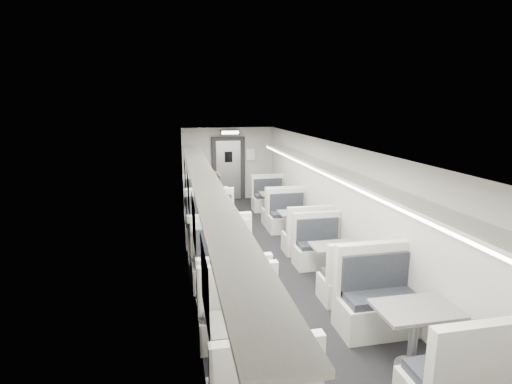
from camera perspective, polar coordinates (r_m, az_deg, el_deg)
name	(u,v)px	position (r m, az deg, el deg)	size (l,w,h in m)	color
room	(271,211)	(7.55, 2.14, -2.69)	(3.24, 12.24, 2.64)	black
booth_left_a	(204,207)	(11.10, -7.43, -2.14)	(1.05, 2.12, 1.13)	silver
booth_left_b	(214,239)	(8.43, -5.98, -6.64)	(1.16, 2.35, 1.25)	silver
booth_left_c	(228,285)	(6.47, -3.99, -13.12)	(1.06, 2.16, 1.15)	silver
booth_left_d	(248,349)	(5.01, -1.18, -21.50)	(1.06, 2.15, 1.15)	silver
booth_right_a	(275,204)	(11.38, 2.68, -1.79)	(0.98, 1.99, 1.07)	silver
booth_right_b	(296,226)	(9.47, 5.78, -4.85)	(0.99, 2.01, 1.07)	silver
booth_right_c	(333,263)	(7.49, 10.95, -9.88)	(0.98, 1.98, 1.06)	silver
booth_right_d	(413,337)	(5.49, 21.54, -18.75)	(1.15, 2.33, 1.25)	silver
passenger	(216,203)	(9.79, -5.68, -1.64)	(0.57, 0.38, 1.58)	black
window_a	(185,175)	(10.63, -10.10, 2.46)	(0.02, 1.18, 0.84)	black
window_b	(188,193)	(8.47, -9.63, -0.11)	(0.02, 1.18, 0.84)	black
window_c	(194,223)	(6.35, -8.86, -4.42)	(0.02, 1.18, 0.84)	black
window_d	(205,284)	(4.29, -7.29, -12.95)	(0.02, 1.18, 0.84)	black
luggage_rack_left	(205,179)	(6.90, -7.30, 1.86)	(0.46, 10.40, 0.09)	silver
luggage_rack_right	(341,174)	(7.51, 12.01, 2.56)	(0.46, 10.40, 0.09)	silver
vestibule_door	(228,169)	(13.29, -3.96, 3.30)	(1.10, 0.13, 2.10)	black
exit_sign	(230,132)	(12.66, -3.74, 8.49)	(0.62, 0.12, 0.16)	black
wall_notice	(251,155)	(13.33, -0.77, 5.36)	(0.32, 0.02, 0.40)	white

